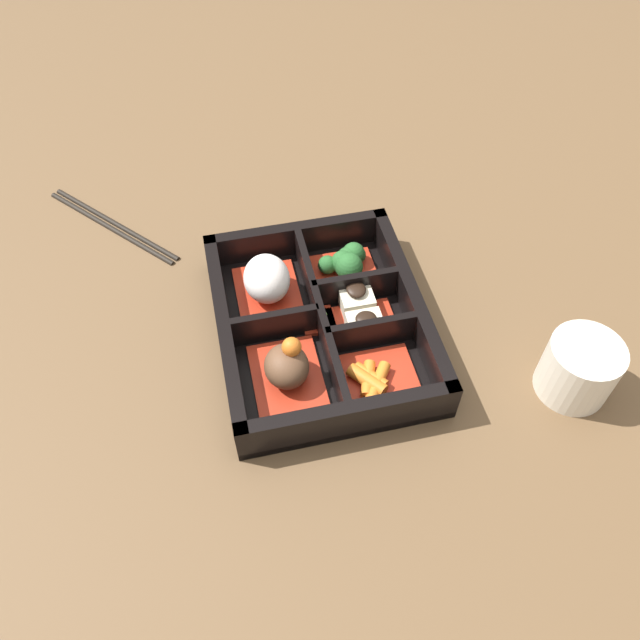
# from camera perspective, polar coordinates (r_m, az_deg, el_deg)

# --- Properties ---
(ground_plane) EXTENTS (3.00, 3.00, 0.00)m
(ground_plane) POSITION_cam_1_polar(r_m,az_deg,el_deg) (0.69, 0.00, -1.30)
(ground_plane) COLOR brown
(bento_base) EXTENTS (0.26, 0.22, 0.01)m
(bento_base) POSITION_cam_1_polar(r_m,az_deg,el_deg) (0.68, 0.00, -1.05)
(bento_base) COLOR black
(bento_base) RESTS_ON ground_plane
(bento_rim) EXTENTS (0.26, 0.22, 0.05)m
(bento_rim) POSITION_cam_1_polar(r_m,az_deg,el_deg) (0.67, 0.15, 0.00)
(bento_rim) COLOR black
(bento_rim) RESTS_ON ground_plane
(bowl_stew) EXTENTS (0.10, 0.07, 0.06)m
(bowl_stew) POSITION_cam_1_polar(r_m,az_deg,el_deg) (0.62, -3.02, -4.45)
(bowl_stew) COLOR #B22D19
(bowl_stew) RESTS_ON bento_base
(bowl_rice) EXTENTS (0.10, 0.07, 0.06)m
(bowl_rice) POSITION_cam_1_polar(r_m,az_deg,el_deg) (0.69, -4.86, 3.50)
(bowl_rice) COLOR #B22D19
(bowl_rice) RESTS_ON bento_base
(bowl_carrots) EXTENTS (0.07, 0.07, 0.02)m
(bowl_carrots) POSITION_cam_1_polar(r_m,az_deg,el_deg) (0.64, 5.02, -5.25)
(bowl_carrots) COLOR #B22D19
(bowl_carrots) RESTS_ON bento_base
(bowl_tofu) EXTENTS (0.08, 0.07, 0.03)m
(bowl_tofu) POSITION_cam_1_polar(r_m,az_deg,el_deg) (0.68, 3.68, 0.79)
(bowl_tofu) COLOR #B22D19
(bowl_tofu) RESTS_ON bento_base
(bowl_greens) EXTENTS (0.06, 0.07, 0.04)m
(bowl_greens) POSITION_cam_1_polar(r_m,az_deg,el_deg) (0.72, 2.43, 5.24)
(bowl_greens) COLOR #B22D19
(bowl_greens) RESTS_ON bento_base
(bowl_pickles) EXTENTS (0.04, 0.04, 0.01)m
(bowl_pickles) POSITION_cam_1_polar(r_m,az_deg,el_deg) (0.68, -0.29, 0.11)
(bowl_pickles) COLOR #B22D19
(bowl_pickles) RESTS_ON bento_base
(tea_cup) EXTENTS (0.07, 0.07, 0.07)m
(tea_cup) POSITION_cam_1_polar(r_m,az_deg,el_deg) (0.67, 22.62, -4.05)
(tea_cup) COLOR beige
(tea_cup) RESTS_ON ground_plane
(chopsticks) EXTENTS (0.17, 0.16, 0.01)m
(chopsticks) POSITION_cam_1_polar(r_m,az_deg,el_deg) (0.84, -18.45, 8.33)
(chopsticks) COLOR black
(chopsticks) RESTS_ON ground_plane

